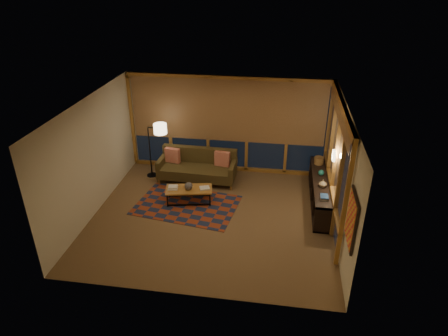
# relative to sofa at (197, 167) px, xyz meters

# --- Properties ---
(floor) EXTENTS (5.50, 5.00, 0.01)m
(floor) POSITION_rel_sofa_xyz_m (0.70, -1.66, -0.42)
(floor) COLOR olive
(floor) RESTS_ON ground
(ceiling) EXTENTS (5.50, 5.00, 0.01)m
(ceiling) POSITION_rel_sofa_xyz_m (0.70, -1.66, 2.28)
(ceiling) COLOR beige
(ceiling) RESTS_ON walls
(walls) EXTENTS (5.51, 5.01, 2.70)m
(walls) POSITION_rel_sofa_xyz_m (0.70, -1.66, 0.93)
(walls) COLOR #EBE4C6
(walls) RESTS_ON floor
(window_wall_back) EXTENTS (5.30, 0.16, 2.60)m
(window_wall_back) POSITION_rel_sofa_xyz_m (0.70, 0.77, 0.93)
(window_wall_back) COLOR #B57D3F
(window_wall_back) RESTS_ON walls
(window_wall_right) EXTENTS (0.16, 3.70, 2.60)m
(window_wall_right) POSITION_rel_sofa_xyz_m (3.38, -1.06, 0.93)
(window_wall_right) COLOR #B57D3F
(window_wall_right) RESTS_ON walls
(wall_art) EXTENTS (0.06, 0.74, 0.94)m
(wall_art) POSITION_rel_sofa_xyz_m (3.41, -3.51, 1.03)
(wall_art) COLOR red
(wall_art) RESTS_ON walls
(wall_sconce) EXTENTS (0.12, 0.18, 0.22)m
(wall_sconce) POSITION_rel_sofa_xyz_m (3.32, -1.21, 1.13)
(wall_sconce) COLOR #FFE5B5
(wall_sconce) RESTS_ON walls
(sofa) EXTENTS (2.07, 0.89, 0.84)m
(sofa) POSITION_rel_sofa_xyz_m (0.00, 0.00, 0.00)
(sofa) COLOR #44391E
(sofa) RESTS_ON floor
(pillow_left) EXTENTS (0.42, 0.20, 0.40)m
(pillow_left) POSITION_rel_sofa_xyz_m (-0.71, 0.16, 0.20)
(pillow_left) COLOR #BD0C00
(pillow_left) RESTS_ON sofa
(pillow_right) EXTENTS (0.42, 0.20, 0.41)m
(pillow_right) POSITION_rel_sofa_xyz_m (0.66, 0.15, 0.20)
(pillow_right) COLOR #BD0C00
(pillow_right) RESTS_ON sofa
(area_rug) EXTENTS (2.61, 1.94, 0.01)m
(area_rug) POSITION_rel_sofa_xyz_m (-0.00, -1.26, -0.41)
(area_rug) COLOR #90381D
(area_rug) RESTS_ON floor
(coffee_table) EXTENTS (1.19, 0.72, 0.37)m
(coffee_table) POSITION_rel_sofa_xyz_m (0.03, -1.09, -0.23)
(coffee_table) COLOR #B57D3F
(coffee_table) RESTS_ON floor
(book_stack_a) EXTENTS (0.26, 0.22, 0.07)m
(book_stack_a) POSITION_rel_sofa_xyz_m (-0.35, -1.17, -0.01)
(book_stack_a) COLOR white
(book_stack_a) RESTS_ON coffee_table
(book_stack_b) EXTENTS (0.29, 0.26, 0.05)m
(book_stack_b) POSITION_rel_sofa_xyz_m (0.41, -1.05, -0.02)
(book_stack_b) COLOR white
(book_stack_b) RESTS_ON coffee_table
(ceramic_pot) EXTENTS (0.20, 0.20, 0.20)m
(ceramic_pot) POSITION_rel_sofa_xyz_m (0.03, -1.13, 0.05)
(ceramic_pot) COLOR black
(ceramic_pot) RESTS_ON coffee_table
(floor_lamp) EXTENTS (0.58, 0.43, 1.58)m
(floor_lamp) POSITION_rel_sofa_xyz_m (-1.32, 0.10, 0.37)
(floor_lamp) COLOR black
(floor_lamp) RESTS_ON floor
(bookshelf) EXTENTS (0.40, 2.58, 0.65)m
(bookshelf) POSITION_rel_sofa_xyz_m (3.19, -0.66, -0.10)
(bookshelf) COLOR #35251D
(bookshelf) RESTS_ON floor
(basket) EXTENTS (0.29, 0.29, 0.18)m
(basket) POSITION_rel_sofa_xyz_m (3.17, 0.21, 0.32)
(basket) COLOR olive
(basket) RESTS_ON bookshelf
(teal_bowl) EXTENTS (0.15, 0.15, 0.14)m
(teal_bowl) POSITION_rel_sofa_xyz_m (3.19, -0.43, 0.30)
(teal_bowl) COLOR #1E726A
(teal_bowl) RESTS_ON bookshelf
(vase) EXTENTS (0.21, 0.21, 0.19)m
(vase) POSITION_rel_sofa_xyz_m (3.19, -1.01, 0.32)
(vase) COLOR #9E8966
(vase) RESTS_ON bookshelf
(shelf_book_stack) EXTENTS (0.20, 0.26, 0.07)m
(shelf_book_stack) POSITION_rel_sofa_xyz_m (3.19, -1.53, 0.26)
(shelf_book_stack) COLOR white
(shelf_book_stack) RESTS_ON bookshelf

